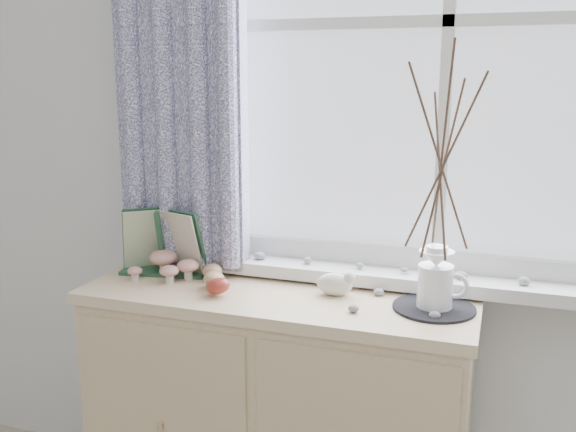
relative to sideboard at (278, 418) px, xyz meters
The scene contains 8 objects.
sideboard is the anchor object (origin of this frame).
botanical_book 0.68m from the sideboard, behind, with size 0.33×0.13×0.23m, color #21452D, non-canonical shape.
toadstool_cluster 0.61m from the sideboard, behind, with size 0.22×0.15×0.09m.
wooden_eggs 0.50m from the sideboard, behind, with size 0.14×0.18×0.08m.
songbird_figurine 0.49m from the sideboard, ahead, with size 0.15×0.07×0.08m, color silver, non-canonical shape.
crocheted_doily 0.64m from the sideboard, ahead, with size 0.23×0.23×0.01m, color black.
twig_pitcher 0.97m from the sideboard, ahead, with size 0.30×0.30×0.75m.
sideboard_pebbles 0.56m from the sideboard, ahead, with size 0.25×0.19×0.02m.
Camera 1 is at (0.48, -0.00, 1.50)m, focal length 40.00 mm.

